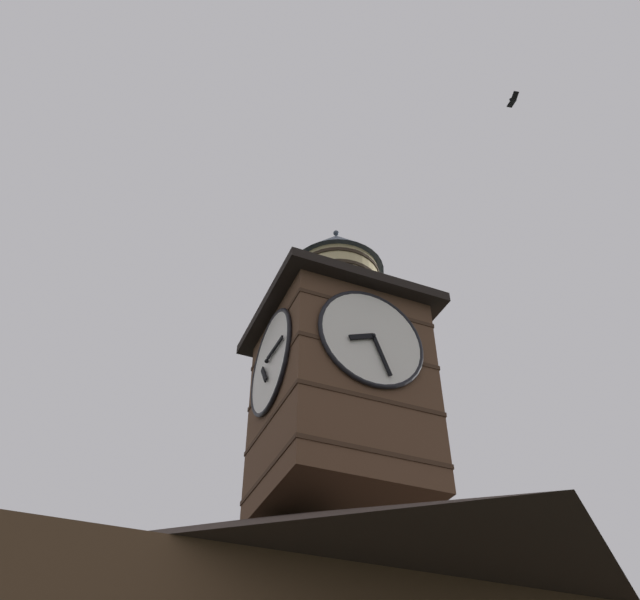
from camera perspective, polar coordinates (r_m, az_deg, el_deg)
The scene contains 2 objects.
clock_tower at distance 15.80m, azimuth 1.60°, elevation -6.00°, with size 4.02×4.02×8.19m.
flying_bird_high at distance 21.60m, azimuth 16.17°, elevation 16.10°, with size 0.27×0.57×0.13m.
Camera 1 is at (4.89, 10.99, 1.85)m, focal length 37.44 mm.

